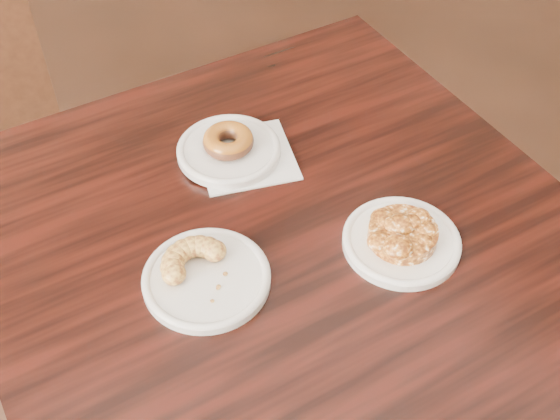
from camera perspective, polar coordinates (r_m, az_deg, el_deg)
cafe_table at (r=1.32m, az=0.06°, el=-12.48°), size 0.96×0.96×0.75m
napkin at (r=1.13m, az=-2.77°, el=4.39°), size 0.19×0.19×0.00m
plate_donut at (r=1.13m, az=-4.17°, el=4.85°), size 0.17×0.17×0.01m
plate_cruller at (r=0.96m, az=-5.99°, el=-5.58°), size 0.17×0.17×0.01m
plate_fritter at (r=1.01m, az=9.83°, el=-2.57°), size 0.17×0.17×0.01m
glazed_donut at (r=1.12m, az=-4.23°, el=5.63°), size 0.08×0.08×0.03m
apple_fritter at (r=0.99m, az=9.99°, el=-1.74°), size 0.13×0.13×0.03m
cruller_fragment at (r=0.94m, az=-6.08°, el=-4.81°), size 0.11×0.11×0.03m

